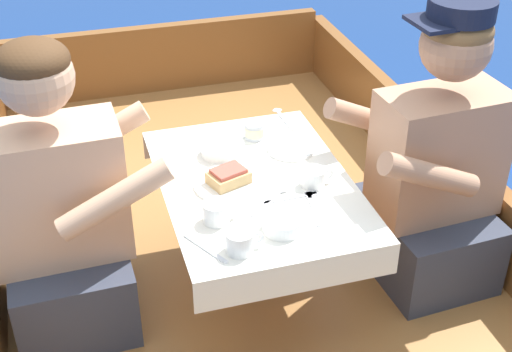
% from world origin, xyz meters
% --- Properties ---
extents(boat_deck, '(1.75, 3.33, 0.36)m').
position_xyz_m(boat_deck, '(0.00, 0.00, 0.18)').
color(boat_deck, '#9E6B38').
rests_on(boat_deck, ground_plane).
extents(gunwale_starboard, '(0.06, 3.33, 0.30)m').
position_xyz_m(gunwale_starboard, '(0.84, 0.00, 0.51)').
color(gunwale_starboard, brown).
rests_on(gunwale_starboard, boat_deck).
extents(bow_coaming, '(1.63, 0.06, 0.35)m').
position_xyz_m(bow_coaming, '(0.00, 1.64, 0.53)').
color(bow_coaming, brown).
rests_on(bow_coaming, boat_deck).
extents(cockpit_table, '(0.58, 0.82, 0.44)m').
position_xyz_m(cockpit_table, '(0.00, -0.02, 0.75)').
color(cockpit_table, '#B2B2B7').
rests_on(cockpit_table, boat_deck).
extents(person_port, '(0.53, 0.45, 0.94)m').
position_xyz_m(person_port, '(-0.59, 0.04, 0.74)').
color(person_port, '#333847').
rests_on(person_port, boat_deck).
extents(person_starboard, '(0.54, 0.47, 0.98)m').
position_xyz_m(person_starboard, '(0.59, -0.08, 0.76)').
color(person_starboard, '#333847').
rests_on(person_starboard, boat_deck).
extents(plate_sandwich, '(0.22, 0.22, 0.01)m').
position_xyz_m(plate_sandwich, '(-0.09, -0.02, 0.80)').
color(plate_sandwich, white).
rests_on(plate_sandwich, cockpit_table).
extents(plate_bread, '(0.15, 0.15, 0.01)m').
position_xyz_m(plate_bread, '(0.16, 0.12, 0.80)').
color(plate_bread, white).
rests_on(plate_bread, cockpit_table).
extents(sandwich, '(0.14, 0.12, 0.05)m').
position_xyz_m(sandwich, '(-0.09, -0.02, 0.83)').
color(sandwich, tan).
rests_on(sandwich, plate_sandwich).
extents(bowl_port_near, '(0.14, 0.14, 0.04)m').
position_xyz_m(bowl_port_near, '(-0.06, 0.16, 0.82)').
color(bowl_port_near, white).
rests_on(bowl_port_near, cockpit_table).
extents(bowl_starboard_near, '(0.11, 0.11, 0.04)m').
position_xyz_m(bowl_starboard_near, '(0.00, -0.28, 0.82)').
color(bowl_starboard_near, white).
rests_on(bowl_starboard_near, cockpit_table).
extents(coffee_cup_port, '(0.10, 0.07, 0.06)m').
position_xyz_m(coffee_cup_port, '(0.16, -0.09, 0.83)').
color(coffee_cup_port, white).
rests_on(coffee_cup_port, cockpit_table).
extents(coffee_cup_starboard, '(0.11, 0.08, 0.06)m').
position_xyz_m(coffee_cup_starboard, '(-0.16, -0.19, 0.83)').
color(coffee_cup_starboard, white).
rests_on(coffee_cup_starboard, cockpit_table).
extents(coffee_cup_center, '(0.11, 0.08, 0.06)m').
position_xyz_m(coffee_cup_center, '(-0.14, -0.34, 0.83)').
color(coffee_cup_center, white).
rests_on(coffee_cup_center, cockpit_table).
extents(tin_can, '(0.07, 0.07, 0.05)m').
position_xyz_m(tin_can, '(0.07, 0.24, 0.82)').
color(tin_can, silver).
rests_on(tin_can, cockpit_table).
extents(utensil_spoon_port, '(0.14, 0.12, 0.01)m').
position_xyz_m(utensil_spoon_port, '(0.03, -0.13, 0.80)').
color(utensil_spoon_port, silver).
rests_on(utensil_spoon_port, cockpit_table).
extents(utensil_fork_starboard, '(0.17, 0.02, 0.00)m').
position_xyz_m(utensil_fork_starboard, '(0.09, -0.14, 0.80)').
color(utensil_fork_starboard, silver).
rests_on(utensil_fork_starboard, cockpit_table).
extents(utensil_fork_port, '(0.04, 0.17, 0.00)m').
position_xyz_m(utensil_fork_port, '(0.12, -0.20, 0.80)').
color(utensil_fork_port, silver).
rests_on(utensil_fork_port, cockpit_table).
extents(utensil_spoon_starboard, '(0.04, 0.17, 0.01)m').
position_xyz_m(utensil_spoon_starboard, '(0.21, 0.36, 0.80)').
color(utensil_spoon_starboard, silver).
rests_on(utensil_spoon_starboard, cockpit_table).
extents(utensil_knife_starboard, '(0.09, 0.16, 0.00)m').
position_xyz_m(utensil_knife_starboard, '(-0.23, -0.31, 0.80)').
color(utensil_knife_starboard, silver).
rests_on(utensil_knife_starboard, cockpit_table).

